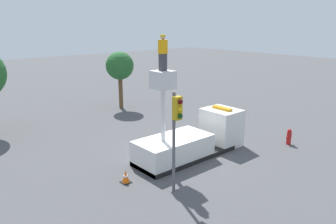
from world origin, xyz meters
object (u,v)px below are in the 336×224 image
object	(u,v)px
traffic_light_pole	(176,123)
fire_hydrant	(289,137)
tree_right_bg	(120,66)
traffic_cone_rear	(126,177)
bucket_truck	(193,139)
worker	(163,53)

from	to	relation	value
traffic_light_pole	fire_hydrant	bearing A→B (deg)	-1.06
tree_right_bg	traffic_cone_rear	bearing A→B (deg)	-122.00
bucket_truck	traffic_light_pole	distance (m)	4.99
fire_hydrant	traffic_cone_rear	xyz separation A→B (m)	(-10.57, 2.36, -0.19)
tree_right_bg	bucket_truck	bearing A→B (deg)	-103.13
traffic_light_pole	traffic_cone_rear	size ratio (longest dim) A/B	7.13
worker	tree_right_bg	size ratio (longest dim) A/B	0.35
tree_right_bg	worker	bearing A→B (deg)	-112.77
fire_hydrant	tree_right_bg	distance (m)	15.11
traffic_light_pole	tree_right_bg	distance (m)	15.63
tree_right_bg	traffic_light_pole	bearing A→B (deg)	-113.90
worker	fire_hydrant	bearing A→B (deg)	-19.04
fire_hydrant	traffic_cone_rear	world-z (taller)	fire_hydrant
worker	traffic_cone_rear	bearing A→B (deg)	-171.95
traffic_light_pole	fire_hydrant	distance (m)	9.73
tree_right_bg	fire_hydrant	bearing A→B (deg)	-78.26
worker	traffic_cone_rear	size ratio (longest dim) A/B	2.73
traffic_cone_rear	tree_right_bg	bearing A→B (deg)	58.00
traffic_light_pole	traffic_cone_rear	distance (m)	3.86
bucket_truck	tree_right_bg	bearing A→B (deg)	76.87
bucket_truck	fire_hydrant	size ratio (longest dim) A/B	7.02
worker	traffic_light_pole	xyz separation A→B (m)	(-1.41, -2.56, -2.70)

